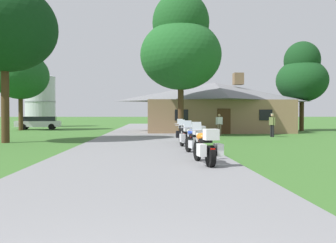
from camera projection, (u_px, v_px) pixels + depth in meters
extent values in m
plane|color=#386628|center=(144.00, 140.00, 22.05)|extent=(500.00, 500.00, 0.00)
cube|color=slate|center=(143.00, 142.00, 20.05)|extent=(6.40, 80.00, 0.06)
cylinder|color=black|center=(197.00, 151.00, 11.63)|extent=(0.20, 0.65, 0.64)
cylinder|color=black|center=(210.00, 156.00, 10.21)|extent=(0.24, 0.66, 0.64)
cube|color=silver|center=(204.00, 152.00, 10.90)|extent=(0.33, 0.59, 0.30)
ellipsoid|color=orange|center=(201.00, 137.00, 11.14)|extent=(0.37, 0.56, 0.26)
cube|color=black|center=(206.00, 141.00, 10.69)|extent=(0.35, 0.55, 0.10)
cylinder|color=silver|center=(198.00, 130.00, 11.57)|extent=(0.66, 0.12, 0.03)
cylinder|color=silver|center=(197.00, 140.00, 11.62)|extent=(0.09, 0.24, 0.73)
cube|color=#B2BCC6|center=(197.00, 126.00, 11.67)|extent=(0.33, 0.15, 0.27)
sphere|color=silver|center=(198.00, 134.00, 11.58)|extent=(0.11, 0.11, 0.11)
cube|color=silver|center=(211.00, 134.00, 10.15)|extent=(0.45, 0.41, 0.32)
cube|color=red|center=(213.00, 149.00, 9.99)|extent=(0.14, 0.05, 0.06)
cylinder|color=silver|center=(212.00, 158.00, 10.55)|extent=(0.15, 0.55, 0.07)
cube|color=silver|center=(201.00, 150.00, 10.21)|extent=(0.25, 0.42, 0.36)
cube|color=silver|center=(218.00, 150.00, 10.31)|extent=(0.25, 0.42, 0.36)
cylinder|color=black|center=(188.00, 144.00, 14.35)|extent=(0.21, 0.65, 0.64)
cylinder|color=black|center=(199.00, 147.00, 12.95)|extent=(0.25, 0.66, 0.64)
cube|color=silver|center=(193.00, 144.00, 13.63)|extent=(0.35, 0.59, 0.30)
ellipsoid|color=#1E3899|center=(191.00, 132.00, 13.87)|extent=(0.38, 0.56, 0.26)
cube|color=black|center=(195.00, 135.00, 13.43)|extent=(0.36, 0.56, 0.10)
cylinder|color=silver|center=(189.00, 127.00, 14.30)|extent=(0.66, 0.14, 0.03)
cylinder|color=silver|center=(188.00, 136.00, 14.35)|extent=(0.10, 0.24, 0.73)
cube|color=#B2BCC6|center=(188.00, 124.00, 14.40)|extent=(0.33, 0.16, 0.27)
sphere|color=silver|center=(189.00, 131.00, 14.30)|extent=(0.11, 0.11, 0.11)
cube|color=#B7B7BC|center=(199.00, 130.00, 12.88)|extent=(0.45, 0.42, 0.32)
cube|color=red|center=(200.00, 142.00, 12.73)|extent=(0.14, 0.05, 0.06)
cylinder|color=silver|center=(200.00, 149.00, 13.29)|extent=(0.16, 0.55, 0.07)
cylinder|color=black|center=(182.00, 140.00, 16.97)|extent=(0.18, 0.65, 0.64)
cylinder|color=black|center=(188.00, 142.00, 15.55)|extent=(0.23, 0.65, 0.64)
cube|color=silver|center=(185.00, 140.00, 16.24)|extent=(0.32, 0.59, 0.30)
ellipsoid|color=black|center=(184.00, 130.00, 16.49)|extent=(0.36, 0.55, 0.26)
cube|color=black|center=(186.00, 132.00, 16.04)|extent=(0.34, 0.55, 0.10)
cylinder|color=silver|center=(182.00, 125.00, 16.92)|extent=(0.66, 0.11, 0.03)
cylinder|color=silver|center=(182.00, 132.00, 16.96)|extent=(0.09, 0.24, 0.73)
cube|color=#B2BCC6|center=(182.00, 122.00, 17.01)|extent=(0.33, 0.14, 0.27)
sphere|color=silver|center=(182.00, 128.00, 16.92)|extent=(0.11, 0.11, 0.11)
cube|color=#B7B7BC|center=(189.00, 128.00, 15.49)|extent=(0.44, 0.40, 0.32)
cube|color=red|center=(190.00, 137.00, 15.33)|extent=(0.14, 0.05, 0.06)
cylinder|color=silver|center=(190.00, 144.00, 15.89)|extent=(0.13, 0.55, 0.07)
cube|color=#B7B7BC|center=(182.00, 138.00, 15.55)|extent=(0.24, 0.42, 0.36)
cube|color=#B7B7BC|center=(194.00, 138.00, 15.64)|extent=(0.24, 0.42, 0.36)
cylinder|color=black|center=(180.00, 136.00, 19.84)|extent=(0.12, 0.64, 0.64)
cylinder|color=black|center=(183.00, 138.00, 18.40)|extent=(0.16, 0.64, 0.64)
cube|color=silver|center=(182.00, 136.00, 19.10)|extent=(0.27, 0.56, 0.30)
ellipsoid|color=#B2B5BC|center=(181.00, 127.00, 19.35)|extent=(0.31, 0.52, 0.26)
cube|color=black|center=(182.00, 129.00, 18.90)|extent=(0.29, 0.52, 0.10)
cylinder|color=silver|center=(180.00, 124.00, 19.79)|extent=(0.66, 0.04, 0.03)
cylinder|color=silver|center=(180.00, 130.00, 19.83)|extent=(0.06, 0.24, 0.73)
cube|color=#B2BCC6|center=(180.00, 121.00, 19.89)|extent=(0.32, 0.11, 0.27)
sphere|color=silver|center=(180.00, 126.00, 19.79)|extent=(0.11, 0.11, 0.11)
cube|color=black|center=(183.00, 126.00, 18.34)|extent=(0.40, 0.37, 0.32)
cube|color=red|center=(183.00, 134.00, 18.18)|extent=(0.14, 0.03, 0.06)
cylinder|color=silver|center=(185.00, 139.00, 18.73)|extent=(0.08, 0.55, 0.07)
cube|color=black|center=(178.00, 134.00, 18.43)|extent=(0.21, 0.40, 0.36)
cube|color=black|center=(188.00, 134.00, 18.47)|extent=(0.21, 0.40, 0.36)
cube|color=#896B4C|center=(214.00, 116.00, 33.05)|extent=(12.58, 8.45, 2.87)
pyramid|color=slate|center=(215.00, 92.00, 33.01)|extent=(13.33, 8.95, 1.78)
cube|color=brown|center=(238.00, 79.00, 33.10)|extent=(0.90, 0.90, 1.10)
cube|color=#472D19|center=(224.00, 121.00, 28.81)|extent=(1.10, 0.08, 2.10)
cube|color=black|center=(181.00, 115.00, 28.62)|extent=(1.10, 0.06, 0.90)
cube|color=black|center=(266.00, 115.00, 28.98)|extent=(1.10, 0.06, 0.90)
cylinder|color=#75664C|center=(218.00, 130.00, 27.20)|extent=(0.14, 0.14, 0.86)
cylinder|color=#75664C|center=(220.00, 130.00, 27.23)|extent=(0.14, 0.14, 0.86)
cube|color=silver|center=(219.00, 121.00, 27.20)|extent=(0.38, 0.26, 0.56)
cylinder|color=silver|center=(216.00, 121.00, 27.16)|extent=(0.09, 0.09, 0.58)
cylinder|color=silver|center=(222.00, 121.00, 27.24)|extent=(0.09, 0.09, 0.58)
sphere|color=tan|center=(219.00, 115.00, 27.19)|extent=(0.21, 0.21, 0.21)
cylinder|color=black|center=(271.00, 131.00, 25.15)|extent=(0.14, 0.14, 0.86)
cylinder|color=black|center=(273.00, 131.00, 25.00)|extent=(0.14, 0.14, 0.86)
cube|color=#5B6638|center=(272.00, 121.00, 25.06)|extent=(0.37, 0.42, 0.56)
cylinder|color=#5B6638|center=(270.00, 121.00, 25.26)|extent=(0.09, 0.09, 0.58)
cylinder|color=#5B6638|center=(275.00, 121.00, 24.87)|extent=(0.09, 0.09, 0.58)
sphere|color=tan|center=(272.00, 115.00, 25.06)|extent=(0.21, 0.21, 0.21)
cylinder|color=#B2AD99|center=(272.00, 114.00, 25.05)|extent=(0.22, 0.22, 0.05)
cylinder|color=#422D19|center=(181.00, 107.00, 26.38)|extent=(0.44, 0.44, 4.40)
ellipsoid|color=#1E5623|center=(181.00, 55.00, 26.30)|extent=(6.11, 6.11, 5.20)
ellipsoid|color=#1B4E20|center=(181.00, 23.00, 26.26)|extent=(4.28, 4.28, 4.59)
cylinder|color=#422D19|center=(21.00, 111.00, 35.60)|extent=(0.44, 0.44, 4.04)
ellipsoid|color=#194C1E|center=(20.00, 75.00, 35.54)|extent=(5.68, 5.68, 4.82)
ellipsoid|color=#16441B|center=(20.00, 53.00, 35.49)|extent=(3.97, 3.97, 4.26)
cylinder|color=#422D19|center=(302.00, 113.00, 34.70)|extent=(0.44, 0.44, 3.61)
ellipsoid|color=#143D19|center=(302.00, 81.00, 34.64)|extent=(5.00, 5.00, 4.25)
ellipsoid|color=#123716|center=(302.00, 60.00, 34.60)|extent=(3.50, 3.50, 3.75)
cylinder|color=#422D19|center=(5.00, 100.00, 19.78)|extent=(0.44, 0.44, 4.91)
ellipsoid|color=#0F3314|center=(4.00, 28.00, 19.70)|extent=(5.86, 5.86, 4.98)
cylinder|color=#B2B7BC|center=(40.00, 102.00, 46.96)|extent=(3.91, 3.91, 6.68)
cone|color=#999EA3|center=(40.00, 73.00, 46.89)|extent=(3.99, 3.99, 0.98)
cylinder|color=gray|center=(40.00, 102.00, 46.96)|extent=(4.03, 4.03, 0.15)
cube|color=silver|center=(38.00, 124.00, 37.52)|extent=(4.84, 2.56, 0.60)
cube|color=black|center=(40.00, 119.00, 37.55)|extent=(3.44, 2.12, 0.48)
cylinder|color=black|center=(23.00, 127.00, 36.40)|extent=(0.67, 0.32, 0.64)
cylinder|color=black|center=(26.00, 126.00, 38.06)|extent=(0.67, 0.32, 0.64)
cylinder|color=black|center=(51.00, 127.00, 37.00)|extent=(0.67, 0.32, 0.64)
cylinder|color=black|center=(53.00, 126.00, 38.66)|extent=(0.67, 0.32, 0.64)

